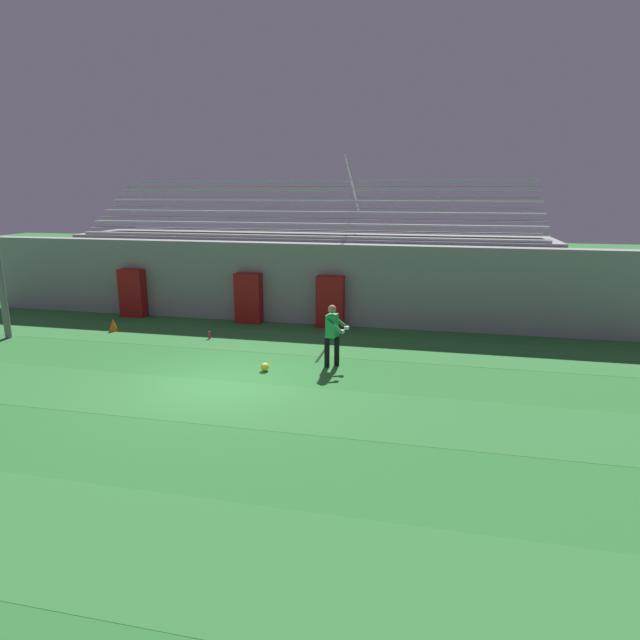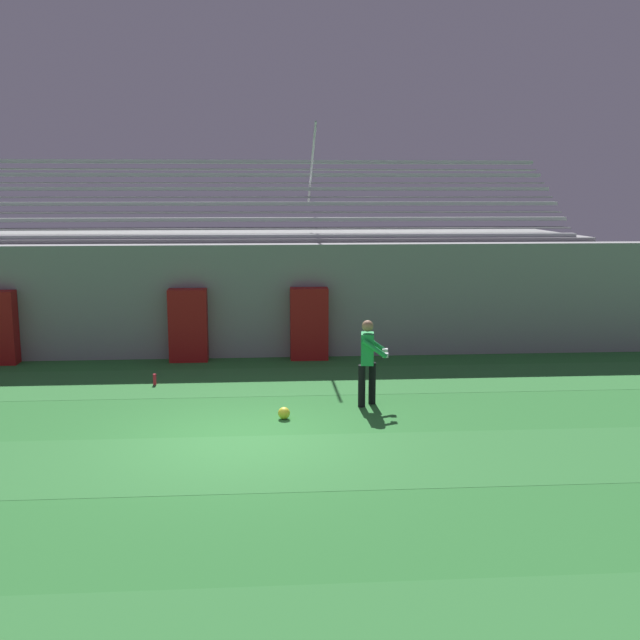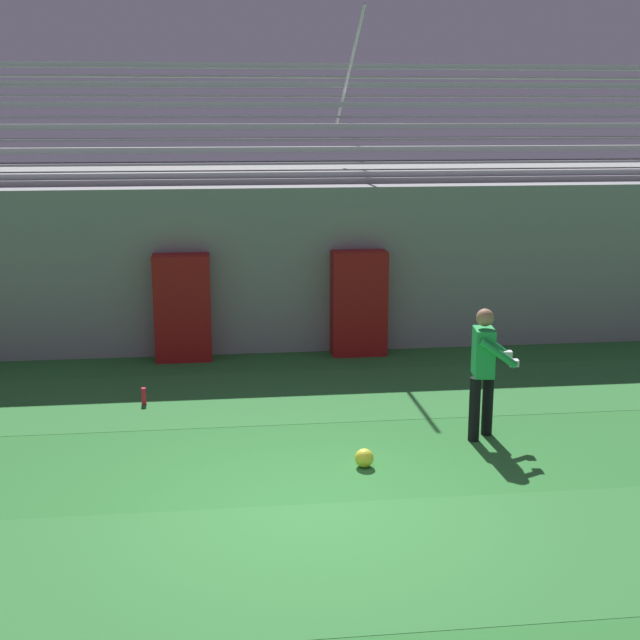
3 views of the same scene
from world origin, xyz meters
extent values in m
plane|color=#2D7533|center=(0.00, 0.00, 0.00)|extent=(80.00, 80.00, 0.00)
cube|color=#337A38|center=(0.00, -1.09, 0.00)|extent=(28.00, 2.46, 0.01)
cube|color=#337A38|center=(0.00, 3.82, 0.00)|extent=(28.00, 2.46, 0.01)
cube|color=gray|center=(0.00, 6.50, 1.40)|extent=(24.00, 0.60, 2.80)
cube|color=maroon|center=(-1.47, 5.95, 0.88)|extent=(0.92, 0.44, 1.77)
cube|color=maroon|center=(1.47, 5.95, 0.88)|extent=(0.92, 0.44, 1.77)
cube|color=gray|center=(0.00, 9.20, 1.45)|extent=(18.00, 4.60, 2.90)
cube|color=#B7B7BC|center=(0.00, 7.25, 2.95)|extent=(17.10, 0.36, 0.10)
cube|color=gray|center=(0.00, 7.05, 2.72)|extent=(17.10, 0.60, 0.04)
cube|color=#B7B7BC|center=(0.00, 7.95, 3.35)|extent=(17.10, 0.36, 0.10)
cube|color=gray|center=(0.00, 7.75, 3.12)|extent=(17.10, 0.60, 0.04)
cube|color=#B7B7BC|center=(0.00, 8.65, 3.75)|extent=(17.10, 0.36, 0.10)
cube|color=gray|center=(0.00, 8.45, 3.52)|extent=(17.10, 0.60, 0.04)
cube|color=#B7B7BC|center=(0.00, 9.35, 4.15)|extent=(17.10, 0.36, 0.10)
cube|color=gray|center=(0.00, 9.15, 3.92)|extent=(17.10, 0.60, 0.04)
cube|color=#B7B7BC|center=(0.00, 10.05, 4.55)|extent=(17.10, 0.36, 0.10)
cube|color=gray|center=(0.00, 9.85, 4.32)|extent=(17.10, 0.60, 0.04)
cube|color=#B7B7BC|center=(0.00, 10.75, 4.95)|extent=(17.10, 0.36, 0.10)
cube|color=gray|center=(0.00, 10.55, 4.72)|extent=(17.10, 0.60, 0.04)
cylinder|color=#B7B7BC|center=(1.71, 8.75, 4.80)|extent=(0.06, 3.33, 2.05)
cylinder|color=black|center=(2.46, 1.94, 0.41)|extent=(0.16, 0.16, 0.82)
cylinder|color=black|center=(2.24, 1.75, 0.41)|extent=(0.16, 0.16, 0.82)
cube|color=green|center=(2.35, 1.84, 1.12)|extent=(0.29, 0.41, 0.60)
sphere|color=#A37556|center=(2.35, 1.84, 1.56)|extent=(0.22, 0.22, 0.22)
cylinder|color=green|center=(2.52, 2.06, 1.17)|extent=(0.49, 0.15, 0.37)
cylinder|color=green|center=(2.46, 1.59, 1.17)|extent=(0.49, 0.15, 0.37)
cube|color=silver|center=(2.71, 2.00, 1.04)|extent=(0.12, 0.12, 0.08)
cube|color=silver|center=(2.66, 1.60, 1.04)|extent=(0.12, 0.12, 0.08)
sphere|color=yellow|center=(0.73, 1.07, 0.11)|extent=(0.22, 0.22, 0.22)
cylinder|color=red|center=(-1.97, 3.68, 0.12)|extent=(0.07, 0.07, 0.24)
camera|label=1|loc=(5.00, -11.48, 4.56)|focal=30.00mm
camera|label=2|loc=(0.45, -12.05, 4.09)|focal=42.00mm
camera|label=3|loc=(-0.95, -8.48, 4.04)|focal=50.00mm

